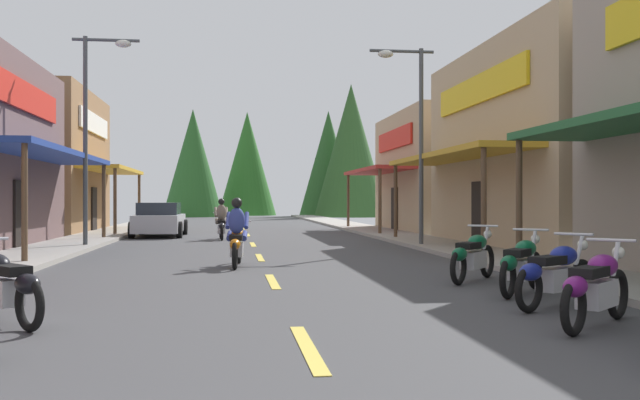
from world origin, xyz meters
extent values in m
cube|color=#424244|center=(0.00, 25.51, -0.05)|extent=(9.71, 81.02, 0.10)
cube|color=#9E9991|center=(-5.95, 25.51, 0.06)|extent=(2.20, 81.02, 0.12)
cube|color=#9E9991|center=(5.95, 25.51, 0.06)|extent=(2.20, 81.02, 0.12)
cube|color=#E0C64C|center=(0.00, 7.84, 0.01)|extent=(0.16, 2.40, 0.01)
cube|color=#E0C64C|center=(0.00, 13.84, 0.01)|extent=(0.16, 2.40, 0.01)
cube|color=#E0C64C|center=(0.00, 19.37, 0.01)|extent=(0.16, 2.40, 0.01)
cube|color=#E0C64C|center=(0.00, 24.87, 0.01)|extent=(0.16, 2.40, 0.01)
cube|color=#E0C64C|center=(0.00, 31.45, 0.01)|extent=(0.16, 2.40, 0.01)
cube|color=#E0C64C|center=(0.00, 38.39, 0.01)|extent=(0.16, 2.40, 0.01)
cube|color=#E0C64C|center=(0.00, 45.25, 0.01)|extent=(0.16, 2.40, 0.01)
cube|color=#E0C64C|center=(0.00, 51.20, 0.01)|extent=(0.16, 2.40, 0.01)
cube|color=#E0C64C|center=(0.00, 57.95, 0.01)|extent=(0.16, 2.40, 0.01)
cube|color=navy|center=(-6.15, 22.93, 2.90)|extent=(1.80, 10.88, 0.16)
cylinder|color=brown|center=(-5.45, 17.69, 1.41)|extent=(0.14, 0.14, 2.82)
cylinder|color=brown|center=(-5.45, 28.17, 1.41)|extent=(0.14, 0.14, 2.82)
cube|color=red|center=(-6.99, 22.93, 4.69)|extent=(0.10, 8.46, 0.90)
cube|color=black|center=(-7.01, 22.93, 1.05)|extent=(0.08, 1.10, 2.10)
cube|color=olive|center=(-10.61, 34.83, 3.23)|extent=(7.12, 9.33, 6.47)
cube|color=gold|center=(-6.15, 34.83, 2.90)|extent=(1.80, 8.40, 0.16)
cylinder|color=brown|center=(-5.45, 30.83, 1.41)|extent=(0.14, 0.14, 2.82)
cylinder|color=brown|center=(-5.45, 38.83, 1.41)|extent=(0.14, 0.14, 2.82)
cube|color=white|center=(-6.99, 34.83, 5.05)|extent=(0.10, 6.53, 0.90)
cube|color=black|center=(-7.01, 34.83, 1.05)|extent=(0.08, 1.10, 2.10)
cylinder|color=brown|center=(5.45, 15.43, 1.41)|extent=(0.14, 0.14, 2.82)
cube|color=tan|center=(11.11, 22.34, 3.21)|extent=(8.12, 10.94, 6.42)
cube|color=gold|center=(6.15, 22.34, 2.90)|extent=(1.80, 9.85, 0.16)
cylinder|color=brown|center=(5.45, 17.61, 1.41)|extent=(0.14, 0.14, 2.82)
cylinder|color=brown|center=(5.45, 27.06, 1.41)|extent=(0.14, 0.14, 2.82)
cube|color=yellow|center=(6.99, 22.34, 5.01)|extent=(0.10, 7.66, 0.90)
cube|color=black|center=(7.01, 22.34, 1.05)|extent=(0.08, 1.10, 2.10)
cube|color=tan|center=(10.84, 33.90, 2.82)|extent=(7.58, 9.36, 5.64)
cube|color=#B72D28|center=(6.15, 33.90, 2.90)|extent=(1.80, 8.42, 0.16)
cylinder|color=brown|center=(5.45, 29.89, 1.41)|extent=(0.14, 0.14, 2.82)
cylinder|color=brown|center=(5.45, 37.92, 1.41)|extent=(0.14, 0.14, 2.82)
cube|color=red|center=(6.99, 33.90, 4.40)|extent=(0.10, 6.55, 0.90)
cube|color=black|center=(7.01, 33.90, 1.05)|extent=(0.08, 1.10, 2.10)
cylinder|color=#474C51|center=(-5.25, 23.66, 3.31)|extent=(0.14, 0.14, 6.63)
cylinder|color=#474C51|center=(-4.62, 23.66, 6.53)|extent=(2.06, 0.10, 0.10)
ellipsoid|color=silver|center=(-4.10, 23.66, 6.43)|extent=(0.50, 0.30, 0.24)
cylinder|color=#474C51|center=(5.25, 22.69, 3.16)|extent=(0.14, 0.14, 6.32)
cylinder|color=#474C51|center=(4.62, 22.69, 6.22)|extent=(2.06, 0.10, 0.10)
ellipsoid|color=silver|center=(4.10, 22.69, 6.12)|extent=(0.50, 0.30, 0.24)
torus|color=black|center=(4.11, 9.11, 0.32)|extent=(0.54, 0.51, 0.64)
torus|color=black|center=(3.01, 8.10, 0.32)|extent=(0.54, 0.51, 0.64)
cube|color=silver|center=(3.56, 8.60, 0.40)|extent=(0.70, 0.68, 0.32)
ellipsoid|color=#721972|center=(3.70, 8.74, 0.72)|extent=(0.63, 0.61, 0.28)
cube|color=black|center=(3.37, 8.43, 0.68)|extent=(0.63, 0.61, 0.12)
ellipsoid|color=#721972|center=(3.04, 8.13, 0.55)|extent=(0.49, 0.47, 0.24)
cylinder|color=silver|center=(4.01, 9.02, 0.65)|extent=(0.31, 0.30, 0.71)
cylinder|color=silver|center=(3.93, 8.94, 1.02)|extent=(0.44, 0.47, 0.04)
sphere|color=white|center=(4.13, 9.13, 0.85)|extent=(0.16, 0.16, 0.16)
torus|color=black|center=(4.40, 10.62, 0.32)|extent=(0.57, 0.46, 0.64)
torus|color=black|center=(3.19, 9.73, 0.32)|extent=(0.57, 0.46, 0.64)
cube|color=silver|center=(3.80, 10.17, 0.40)|extent=(0.73, 0.64, 0.32)
ellipsoid|color=navy|center=(3.96, 10.29, 0.72)|extent=(0.64, 0.59, 0.28)
cube|color=black|center=(3.60, 10.02, 0.68)|extent=(0.65, 0.58, 0.12)
ellipsoid|color=navy|center=(3.24, 9.76, 0.55)|extent=(0.50, 0.45, 0.24)
cylinder|color=silver|center=(4.30, 10.54, 0.65)|extent=(0.33, 0.27, 0.71)
cylinder|color=silver|center=(4.20, 10.47, 1.02)|extent=(0.39, 0.51, 0.04)
sphere|color=white|center=(4.43, 10.63, 0.85)|extent=(0.16, 0.16, 0.16)
torus|color=black|center=(4.38, 12.21, 0.32)|extent=(0.48, 0.56, 0.64)
torus|color=black|center=(3.43, 11.05, 0.32)|extent=(0.48, 0.56, 0.64)
cube|color=silver|center=(3.91, 11.63, 0.40)|extent=(0.66, 0.72, 0.32)
ellipsoid|color=#0C5933|center=(4.03, 11.79, 0.72)|extent=(0.60, 0.64, 0.28)
cube|color=black|center=(3.75, 11.44, 0.68)|extent=(0.60, 0.64, 0.12)
ellipsoid|color=#0C5933|center=(3.47, 11.09, 0.55)|extent=(0.46, 0.49, 0.24)
cylinder|color=silver|center=(4.30, 12.11, 0.65)|extent=(0.28, 0.33, 0.71)
cylinder|color=silver|center=(4.22, 12.02, 1.02)|extent=(0.49, 0.41, 0.04)
sphere|color=white|center=(4.40, 12.23, 0.85)|extent=(0.16, 0.16, 0.16)
torus|color=black|center=(4.21, 14.02, 0.32)|extent=(0.49, 0.56, 0.64)
torus|color=black|center=(3.25, 12.87, 0.32)|extent=(0.49, 0.56, 0.64)
cube|color=silver|center=(3.73, 13.45, 0.40)|extent=(0.66, 0.72, 0.32)
ellipsoid|color=#0C5933|center=(3.86, 13.60, 0.72)|extent=(0.60, 0.64, 0.28)
cube|color=black|center=(3.57, 13.26, 0.68)|extent=(0.60, 0.64, 0.12)
ellipsoid|color=#0C5933|center=(3.28, 12.91, 0.55)|extent=(0.47, 0.49, 0.24)
cylinder|color=silver|center=(4.13, 13.92, 0.65)|extent=(0.28, 0.32, 0.71)
cylinder|color=silver|center=(4.05, 13.83, 1.02)|extent=(0.49, 0.41, 0.04)
sphere|color=white|center=(4.23, 14.05, 0.85)|extent=(0.16, 0.16, 0.16)
torus|color=black|center=(-3.08, 9.14, 0.32)|extent=(0.49, 0.55, 0.64)
cube|color=silver|center=(-3.56, 9.71, 0.40)|extent=(0.66, 0.72, 0.32)
cube|color=black|center=(-3.40, 9.52, 0.68)|extent=(0.60, 0.64, 0.12)
ellipsoid|color=black|center=(-3.11, 9.17, 0.55)|extent=(0.47, 0.49, 0.24)
torus|color=black|center=(-0.57, 17.69, 0.32)|extent=(0.14, 0.65, 0.64)
torus|color=black|center=(-0.67, 16.20, 0.32)|extent=(0.14, 0.65, 0.64)
cube|color=silver|center=(-0.62, 16.95, 0.40)|extent=(0.33, 0.72, 0.32)
ellipsoid|color=#BF660C|center=(-0.61, 17.14, 0.72)|extent=(0.36, 0.58, 0.28)
cube|color=black|center=(-0.64, 16.70, 0.68)|extent=(0.32, 0.62, 0.12)
ellipsoid|color=#BF660C|center=(-0.67, 16.25, 0.55)|extent=(0.27, 0.46, 0.24)
cylinder|color=silver|center=(-0.58, 17.56, 0.65)|extent=(0.09, 0.37, 0.71)
cylinder|color=silver|center=(-0.59, 17.44, 1.02)|extent=(0.60, 0.08, 0.04)
sphere|color=white|center=(-0.57, 17.72, 0.85)|extent=(0.16, 0.16, 0.16)
ellipsoid|color=#333F8C|center=(-0.63, 16.80, 1.05)|extent=(0.41, 0.41, 0.64)
sphere|color=black|center=(-0.63, 16.85, 1.45)|extent=(0.24, 0.24, 0.24)
cylinder|color=#333F8C|center=(-0.78, 16.98, 0.70)|extent=(0.17, 0.43, 0.24)
cylinder|color=#333F8C|center=(-0.82, 17.11, 1.05)|extent=(0.14, 0.51, 0.40)
cylinder|color=#333F8C|center=(-0.46, 16.95, 0.70)|extent=(0.17, 0.43, 0.24)
cylinder|color=#333F8C|center=(-0.40, 17.08, 1.05)|extent=(0.14, 0.51, 0.40)
torus|color=black|center=(-1.12, 28.88, 0.32)|extent=(0.13, 0.64, 0.64)
torus|color=black|center=(-1.06, 27.38, 0.32)|extent=(0.13, 0.64, 0.64)
cube|color=silver|center=(-1.09, 28.13, 0.40)|extent=(0.31, 0.71, 0.32)
ellipsoid|color=black|center=(-1.10, 28.33, 0.72)|extent=(0.34, 0.57, 0.28)
cube|color=black|center=(-1.08, 27.88, 0.68)|extent=(0.30, 0.61, 0.12)
ellipsoid|color=black|center=(-1.06, 27.43, 0.55)|extent=(0.26, 0.45, 0.24)
cylinder|color=silver|center=(-1.12, 28.75, 0.65)|extent=(0.07, 0.37, 0.71)
cylinder|color=silver|center=(-1.11, 28.63, 1.02)|extent=(0.60, 0.06, 0.04)
sphere|color=white|center=(-1.12, 28.91, 0.85)|extent=(0.16, 0.16, 0.16)
ellipsoid|color=#726659|center=(-1.09, 27.98, 1.05)|extent=(0.39, 0.39, 0.64)
sphere|color=black|center=(-1.09, 28.03, 1.45)|extent=(0.24, 0.24, 0.24)
cylinder|color=#726659|center=(-1.25, 28.14, 0.70)|extent=(0.16, 0.43, 0.24)
cylinder|color=#726659|center=(-1.31, 28.27, 1.05)|extent=(0.12, 0.51, 0.40)
cylinder|color=#726659|center=(-0.93, 28.15, 0.70)|extent=(0.16, 0.43, 0.24)
cylinder|color=#726659|center=(-0.89, 28.28, 1.05)|extent=(0.12, 0.51, 0.40)
cube|color=silver|center=(-3.65, 30.83, 0.55)|extent=(1.86, 4.32, 0.70)
cube|color=#262D38|center=(-3.66, 30.68, 1.10)|extent=(1.63, 2.22, 0.60)
cylinder|color=black|center=(-4.55, 32.29, 0.33)|extent=(0.23, 0.66, 0.66)
cylinder|color=black|center=(-2.72, 32.27, 0.33)|extent=(0.23, 0.66, 0.66)
cylinder|color=black|center=(-4.59, 29.39, 0.33)|extent=(0.23, 0.66, 0.66)
cylinder|color=black|center=(-2.75, 29.37, 0.33)|extent=(0.23, 0.66, 0.66)
cone|color=#2A5723|center=(10.46, 63.37, 4.71)|extent=(5.27, 5.27, 9.42)
cone|color=#2A5223|center=(9.99, 63.49, 5.92)|extent=(6.63, 6.63, 11.83)
cone|color=#296423|center=(0.97, 70.74, 5.04)|extent=(5.65, 5.65, 10.09)
cone|color=#255823|center=(-4.00, 65.64, 4.83)|extent=(5.41, 5.41, 9.65)
cone|color=#265223|center=(8.54, 67.67, 4.97)|extent=(5.56, 5.56, 9.93)
camera|label=1|loc=(-0.80, 0.54, 1.52)|focal=40.27mm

